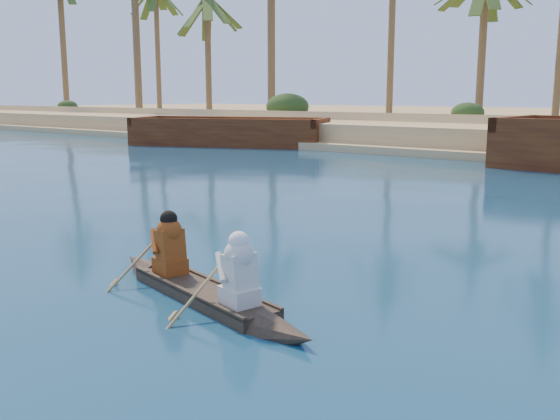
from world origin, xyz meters
The scene contains 2 objects.
canoe centered at (-2.92, 1.97, 0.25)m, with size 4.67×1.67×1.28m.
barge_left centered at (-21.03, 22.00, 0.63)m, with size 11.37×7.36×1.80m.
Camera 1 is at (3.06, -3.84, 2.79)m, focal length 40.00 mm.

